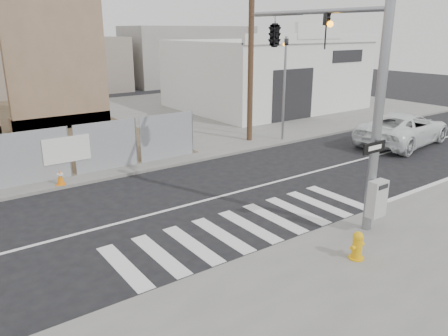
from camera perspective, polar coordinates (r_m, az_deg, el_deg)
ground at (r=15.05m, az=-2.73°, el=-4.32°), size 100.00×100.00×0.00m
sidewalk_far at (r=27.38m, az=-19.10°, el=4.92°), size 50.00×20.00×0.12m
signal_pole at (r=14.00m, az=10.61°, el=13.90°), size 0.96×5.87×7.00m
far_signal_pole at (r=22.67m, az=7.95°, el=12.04°), size 0.16×0.20×5.60m
concrete_wall_right at (r=26.85m, az=-20.90°, el=11.70°), size 5.50×1.30×8.00m
auto_shop at (r=32.94m, az=5.38°, el=12.16°), size 12.00×10.20×5.95m
utility_pole_right at (r=22.26m, az=3.56°, el=16.51°), size 1.60×0.28×10.00m
fire_hydrant at (r=11.53m, az=17.03°, el=-9.64°), size 0.45×0.39×0.74m
suv at (r=24.10m, az=22.40°, el=4.80°), size 6.24×3.48×1.65m
traffic_cone_d at (r=17.24m, az=-20.61°, el=-1.09°), size 0.41×0.41×0.62m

